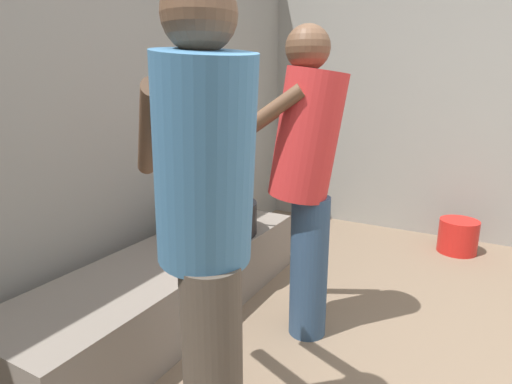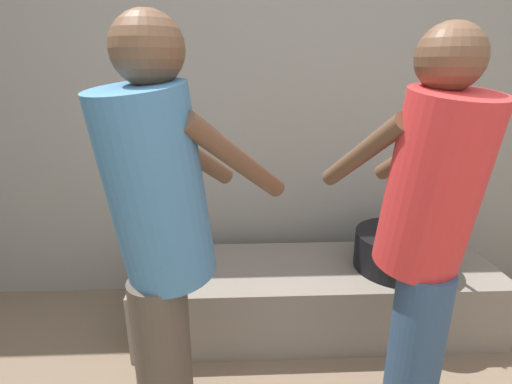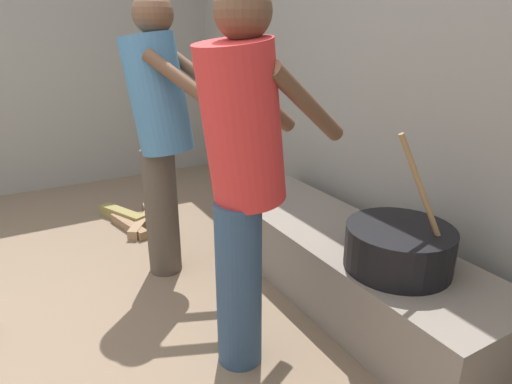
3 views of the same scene
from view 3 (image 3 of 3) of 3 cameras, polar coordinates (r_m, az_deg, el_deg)
ground_plane at (r=2.42m, az=-29.80°, el=-18.81°), size 10.38×10.38×0.00m
block_enclosure_rear at (r=2.81m, az=16.89°, el=15.54°), size 5.39×0.20×2.46m
hearth_ledge at (r=2.56m, az=10.65°, el=-8.80°), size 2.01×0.60×0.39m
cooking_pot_main at (r=2.12m, az=18.27°, el=-6.91°), size 0.49×0.49×0.66m
cook_in_blue_shirt at (r=2.53m, az=-12.50°, el=8.57°), size 0.69×0.71×1.62m
cook_in_red_shirt at (r=1.73m, az=-1.70°, el=3.25°), size 0.50×0.73×1.60m
firewood_pile at (r=3.56m, az=-15.40°, el=-3.47°), size 0.78×0.50×0.09m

